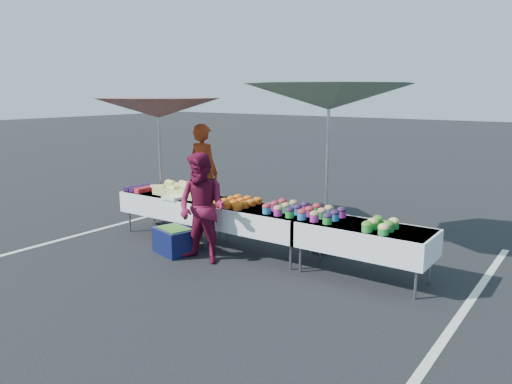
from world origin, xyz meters
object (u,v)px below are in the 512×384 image
Objects in this scene: vendor at (204,172)px; umbrella_left at (158,109)px; customer at (202,208)px; umbrella_right at (329,98)px; table_left at (173,203)px; table_center at (256,218)px; storage_bin at (174,240)px; table_right at (364,237)px.

umbrella_left is at bearing 71.90° from vendor.
umbrella_right reaches higher than customer.
table_left and table_center have the same top height.
customer reaches higher than table_left.
umbrella_right is 4.19× the size of storage_bin.
customer is at bearing 135.93° from vendor.
umbrella_right is at bearing 54.07° from storage_bin.
table_center is 2.50m from vendor.
table_right is at bearing 13.38° from customer.
umbrella_left reaches higher than vendor.
umbrella_right is at bearing 17.10° from table_left.
table_right is 2.55× the size of storage_bin.
table_right is 0.61× the size of umbrella_left.
storage_bin is (-2.88, -0.71, -0.37)m from table_right.
storage_bin is (1.42, -1.11, -1.99)m from umbrella_left.
customer is 0.54× the size of umbrella_left.
umbrella_left reaches higher than table_center.
table_center is at bearing 53.84° from customer.
customer is 2.27× the size of storage_bin.
table_right is 1.13× the size of customer.
storage_bin is at bearing -146.75° from table_center.
table_center is 3.01m from umbrella_left.
table_left is at bearing 111.03° from vendor.
customer reaches higher than storage_bin.
customer reaches higher than table_center.
customer is (-2.25, -0.75, 0.24)m from table_right.
umbrella_left is 4.16× the size of storage_bin.
umbrella_left is at bearing 174.69° from table_right.
table_left reaches higher than storage_bin.
umbrella_left reaches higher than table_left.
umbrella_left reaches higher than storage_bin.
table_center is 2.16m from umbrella_right.
table_right is at bearing 0.00° from table_center.
table_center is 1.13× the size of customer.
umbrella_left is 3.33m from umbrella_right.
vendor reaches higher than table_left.
umbrella_left is (-2.50, 0.40, 1.62)m from table_center.
vendor is at bearing 171.84° from umbrella_right.
table_right is at bearing -5.31° from umbrella_left.
umbrella_left is 2.69m from storage_bin.
table_center is 1.80m from table_right.
vendor reaches higher than table_right.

